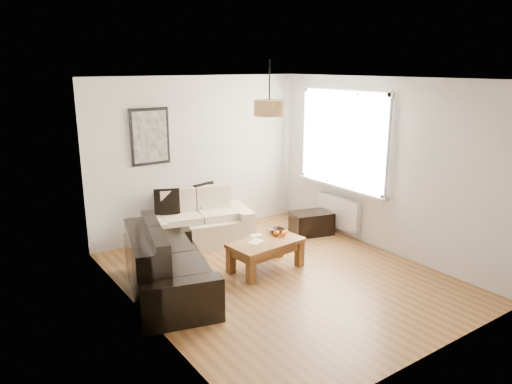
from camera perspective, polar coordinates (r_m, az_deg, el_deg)
floor at (r=6.56m, az=3.03°, el=-10.02°), size 4.50×4.50×0.00m
ceiling at (r=5.95m, az=3.39°, el=13.31°), size 3.80×4.50×0.00m
wall_back at (r=7.98m, az=-6.79°, el=4.25°), size 3.80×0.04×2.60m
wall_front at (r=4.64m, az=20.56°, el=-4.47°), size 3.80×0.04×2.60m
wall_left at (r=5.22m, az=-13.52°, el=-1.81°), size 0.04×4.50×2.60m
wall_right at (r=7.42m, az=14.88°, el=3.04°), size 0.04×4.50×2.60m
window_bay at (r=7.87m, az=10.41°, el=6.18°), size 0.14×1.90×1.60m
radiator at (r=8.12m, az=9.81°, el=-2.38°), size 0.10×0.90×0.52m
poster at (r=7.53m, az=-12.51°, el=6.45°), size 0.62×0.04×0.87m
pendant_shade at (r=6.21m, az=1.60°, el=9.98°), size 0.40×0.40×0.20m
loveseat_cream at (r=7.66m, az=-6.88°, el=-3.12°), size 1.77×1.20×0.81m
sofa_leather at (r=6.06m, az=-10.35°, el=-8.27°), size 1.35×2.03×0.80m
coffee_table at (r=6.69m, az=1.17°, el=-7.53°), size 1.07×0.65×0.42m
ottoman at (r=8.11m, az=6.61°, el=-3.69°), size 0.75×0.58×0.38m
cushion_left at (r=7.57m, az=-10.54°, el=-1.08°), size 0.41×0.27×0.39m
cushion_right at (r=7.85m, az=-6.12°, el=-0.34°), size 0.41×0.22×0.39m
fruit_bowl at (r=6.94m, az=2.56°, el=-4.61°), size 0.23×0.23×0.05m
orange_a at (r=6.79m, az=3.28°, el=-4.97°), size 0.07×0.07×0.07m
orange_b at (r=6.86m, az=3.47°, el=-4.76°), size 0.08×0.08×0.07m
orange_c at (r=6.80m, az=2.43°, el=-4.93°), size 0.10×0.10×0.08m
papers at (r=6.59m, az=-0.01°, el=-5.91°), size 0.26×0.22×0.01m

